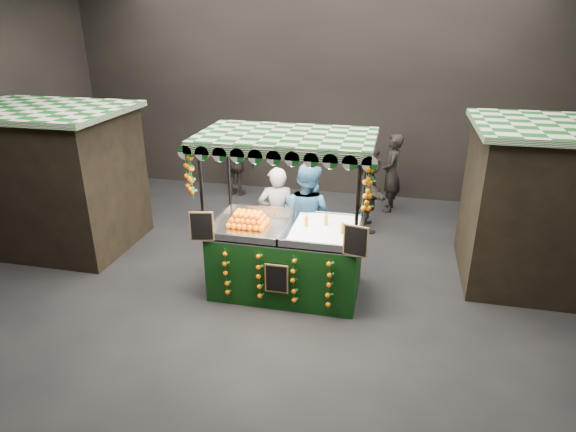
# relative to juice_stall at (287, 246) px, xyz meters

# --- Properties ---
(ground) EXTENTS (12.00, 12.00, 0.00)m
(ground) POSITION_rel_juice_stall_xyz_m (-0.24, -0.20, -0.79)
(ground) COLOR black
(ground) RESTS_ON ground
(market_hall) EXTENTS (12.10, 10.10, 5.05)m
(market_hall) POSITION_rel_juice_stall_xyz_m (-0.24, -0.20, 2.59)
(market_hall) COLOR black
(market_hall) RESTS_ON ground
(neighbour_stall_left) EXTENTS (3.00, 2.20, 2.60)m
(neighbour_stall_left) POSITION_rel_juice_stall_xyz_m (-4.64, 0.80, 0.52)
(neighbour_stall_left) COLOR black
(neighbour_stall_left) RESTS_ON ground
(neighbour_stall_right) EXTENTS (3.00, 2.20, 2.60)m
(neighbour_stall_right) POSITION_rel_juice_stall_xyz_m (4.16, 1.30, 0.52)
(neighbour_stall_right) COLOR black
(neighbour_stall_right) RESTS_ON ground
(juice_stall) EXTENTS (2.62, 1.54, 2.54)m
(juice_stall) POSITION_rel_juice_stall_xyz_m (0.00, 0.00, 0.00)
(juice_stall) COLOR black
(juice_stall) RESTS_ON ground
(vendor_grey) EXTENTS (0.74, 0.59, 1.75)m
(vendor_grey) POSITION_rel_juice_stall_xyz_m (-0.39, 0.96, 0.09)
(vendor_grey) COLOR gray
(vendor_grey) RESTS_ON ground
(vendor_blue) EXTENTS (1.11, 1.00, 1.89)m
(vendor_blue) POSITION_rel_juice_stall_xyz_m (0.15, 0.84, 0.16)
(vendor_blue) COLOR navy
(vendor_blue) RESTS_ON ground
(shopper_0) EXTENTS (0.65, 0.45, 1.68)m
(shopper_0) POSITION_rel_juice_stall_xyz_m (-4.47, 2.90, 0.05)
(shopper_0) COLOR black
(shopper_0) RESTS_ON ground
(shopper_1) EXTENTS (0.95, 0.89, 1.55)m
(shopper_1) POSITION_rel_juice_stall_xyz_m (3.79, 1.60, -0.01)
(shopper_1) COLOR black
(shopper_1) RESTS_ON ground
(shopper_2) EXTENTS (0.95, 0.51, 1.54)m
(shopper_2) POSITION_rel_juice_stall_xyz_m (-2.17, 4.11, -0.02)
(shopper_2) COLOR #2D2725
(shopper_2) RESTS_ON ground
(shopper_3) EXTENTS (1.16, 1.18, 1.62)m
(shopper_3) POSITION_rel_juice_stall_xyz_m (3.34, 4.16, 0.02)
(shopper_3) COLOR black
(shopper_3) RESTS_ON ground
(shopper_4) EXTENTS (1.10, 1.03, 1.88)m
(shopper_4) POSITION_rel_juice_stall_xyz_m (-4.74, 2.06, 0.15)
(shopper_4) COLOR #2B2523
(shopper_4) RESTS_ON ground
(shopper_5) EXTENTS (0.82, 1.65, 1.70)m
(shopper_5) POSITION_rel_juice_stall_xyz_m (1.03, 2.78, 0.06)
(shopper_5) COLOR black
(shopper_5) RESTS_ON ground
(shopper_6) EXTENTS (0.45, 0.65, 1.73)m
(shopper_6) POSITION_rel_juice_stall_xyz_m (1.47, 3.91, 0.08)
(shopper_6) COLOR black
(shopper_6) RESTS_ON ground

